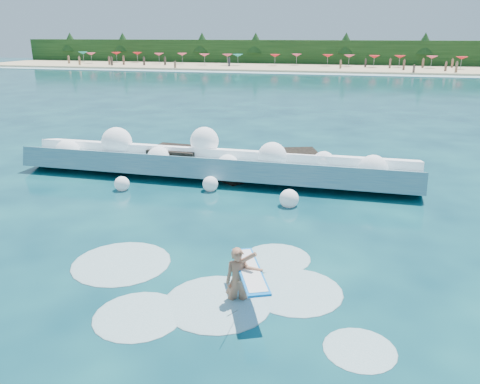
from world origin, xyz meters
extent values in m
plane|color=#07293A|center=(0.00, 0.00, 0.00)|extent=(200.00, 200.00, 0.00)
cube|color=tan|center=(0.00, 78.00, 0.20)|extent=(140.00, 20.00, 0.40)
cube|color=silver|center=(0.00, 67.00, 0.04)|extent=(140.00, 5.00, 0.08)
cube|color=black|center=(0.00, 88.00, 2.50)|extent=(140.00, 4.00, 5.00)
cube|color=teal|center=(-1.08, 7.14, 0.46)|extent=(18.23, 2.78, 1.52)
cube|color=white|center=(-1.08, 7.94, 0.91)|extent=(18.23, 1.28, 0.71)
cube|color=black|center=(-3.18, 8.00, 0.45)|extent=(2.49, 1.93, 1.29)
cube|color=black|center=(-0.18, 7.20, 0.35)|extent=(2.26, 2.17, 0.99)
cube|color=black|center=(2.52, 8.40, 0.49)|extent=(2.40, 2.16, 1.39)
imported|color=#A96C4F|center=(2.66, -2.81, 0.57)|extent=(0.74, 0.60, 1.73)
cube|color=#0E80F1|center=(2.94, -2.76, 0.87)|extent=(1.45, 2.39, 0.06)
cube|color=white|center=(2.94, -2.76, 0.88)|extent=(1.28, 2.17, 0.06)
cylinder|color=black|center=(2.84, -4.01, 0.45)|extent=(0.01, 0.91, 0.43)
sphere|color=white|center=(-8.33, 6.73, 0.91)|extent=(1.14, 1.14, 1.14)
sphere|color=white|center=(-6.13, 7.60, 1.28)|extent=(1.49, 1.49, 1.49)
sphere|color=white|center=(-3.70, 7.02, 0.79)|extent=(1.09, 1.09, 1.09)
sphere|color=white|center=(-1.77, 8.03, 1.49)|extent=(1.35, 1.35, 1.35)
sphere|color=white|center=(-0.24, 6.66, 0.76)|extent=(1.00, 1.00, 1.00)
sphere|color=white|center=(1.65, 7.24, 1.15)|extent=(1.28, 1.28, 1.28)
sphere|color=white|center=(3.89, 7.75, 0.90)|extent=(0.99, 0.99, 0.99)
sphere|color=white|center=(5.98, 6.80, 0.99)|extent=(1.20, 1.20, 1.20)
sphere|color=white|center=(-4.30, 4.46, 0.27)|extent=(0.64, 0.64, 0.64)
sphere|color=white|center=(-0.63, 5.30, 0.29)|extent=(0.66, 0.66, 0.66)
sphere|color=white|center=(2.88, 4.29, 0.28)|extent=(0.75, 0.75, 0.75)
ellipsoid|color=silver|center=(2.18, -3.00, 0.00)|extent=(2.74, 2.74, 0.14)
ellipsoid|color=silver|center=(0.53, -4.00, 0.00)|extent=(2.17, 2.17, 0.11)
ellipsoid|color=silver|center=(3.99, -1.98, 0.00)|extent=(2.47, 2.47, 0.12)
ellipsoid|color=silver|center=(-1.14, -1.65, 0.00)|extent=(2.87, 2.87, 0.14)
ellipsoid|color=silver|center=(3.19, -0.23, 0.00)|extent=(2.03, 2.03, 0.10)
ellipsoid|color=silver|center=(5.63, -4.00, 0.00)|extent=(1.57, 1.57, 0.08)
cone|color=#168B80|center=(-54.01, 81.92, 2.25)|extent=(2.00, 2.00, 0.50)
cone|color=#CC3C55|center=(-49.61, 77.82, 2.25)|extent=(2.00, 2.00, 0.50)
cone|color=red|center=(-45.80, 81.54, 2.25)|extent=(2.00, 2.00, 0.50)
cone|color=red|center=(-41.33, 82.34, 2.25)|extent=(2.00, 2.00, 0.50)
cone|color=#CC3C55|center=(-35.03, 79.26, 2.25)|extent=(2.00, 2.00, 0.50)
cone|color=#CC3C55|center=(-30.50, 80.53, 2.25)|extent=(2.00, 2.00, 0.50)
cone|color=#CC3C55|center=(-24.94, 78.22, 2.25)|extent=(2.00, 2.00, 0.50)
cone|color=#CC3C55|center=(-20.36, 78.51, 2.25)|extent=(2.00, 2.00, 0.50)
cone|color=#168B80|center=(-18.21, 78.35, 2.25)|extent=(2.00, 2.00, 0.50)
cone|color=red|center=(-11.11, 79.45, 2.25)|extent=(2.00, 2.00, 0.50)
cone|color=#CC3C55|center=(-7.33, 82.32, 2.25)|extent=(2.00, 2.00, 0.50)
cone|color=red|center=(-1.25, 81.17, 2.25)|extent=(2.00, 2.00, 0.50)
cone|color=#CC3C55|center=(2.76, 80.44, 2.25)|extent=(2.00, 2.00, 0.50)
cone|color=red|center=(7.29, 79.52, 2.25)|extent=(2.00, 2.00, 0.50)
cone|color=red|center=(11.79, 80.34, 2.25)|extent=(2.00, 2.00, 0.50)
cone|color=#CC3C55|center=(17.25, 79.83, 2.25)|extent=(2.00, 2.00, 0.50)
cone|color=red|center=(21.95, 78.60, 2.25)|extent=(2.00, 2.00, 0.50)
cube|color=#3F332D|center=(-8.24, 69.97, 0.86)|extent=(0.35, 0.22, 1.55)
cube|color=#8C664C|center=(-31.30, 79.06, 1.18)|extent=(0.35, 0.22, 1.56)
cube|color=#262633|center=(-12.02, 75.01, 1.11)|extent=(0.35, 0.22, 1.41)
cube|color=brown|center=(-53.43, 75.48, 1.10)|extent=(0.35, 0.22, 1.39)
cube|color=#8C664C|center=(8.53, 75.74, 1.18)|extent=(0.35, 0.22, 1.56)
cube|color=brown|center=(-34.93, 70.14, 1.14)|extent=(0.35, 0.22, 1.48)
cube|color=#3F332D|center=(10.06, 77.62, 1.16)|extent=(0.35, 0.22, 1.51)
cube|color=#8C664C|center=(18.42, 77.33, 1.21)|extent=(0.35, 0.22, 1.61)
cube|color=#262633|center=(-22.41, 73.68, 1.10)|extent=(0.35, 0.22, 1.40)
cube|color=#3F332D|center=(-41.87, 72.21, 1.08)|extent=(0.35, 0.22, 1.36)
cube|color=#262633|center=(-18.34, 76.54, 1.13)|extent=(0.35, 0.22, 1.46)
cube|color=brown|center=(-4.57, 77.50, 1.14)|extent=(0.35, 0.22, 1.47)
cube|color=#3F332D|center=(-40.10, 76.08, 1.09)|extent=(0.35, 0.22, 1.38)
cube|color=#8C664C|center=(-8.28, 74.30, 1.10)|extent=(0.35, 0.22, 1.41)
cube|color=#262633|center=(-32.78, 69.72, 0.78)|extent=(0.35, 0.22, 1.40)
cube|color=brown|center=(-7.21, 78.85, 1.16)|extent=(0.35, 0.22, 1.51)
cube|color=#8C664C|center=(-48.53, 71.51, 1.10)|extent=(0.35, 0.22, 1.40)
camera|label=1|loc=(5.20, -12.64, 6.34)|focal=35.00mm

